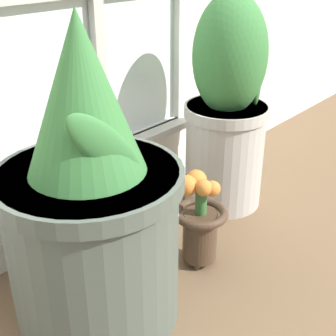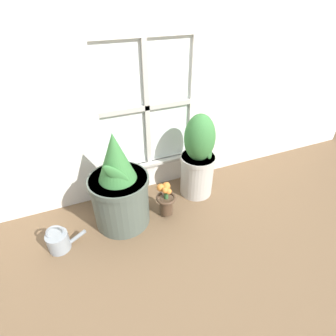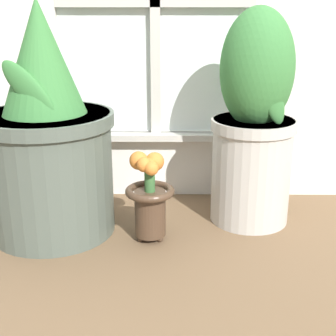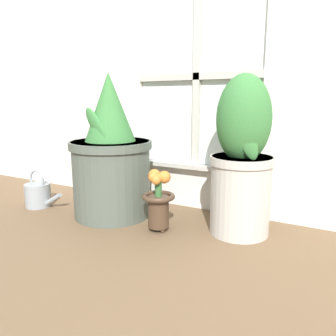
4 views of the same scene
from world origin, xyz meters
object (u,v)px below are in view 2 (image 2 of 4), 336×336
object	(u,v)px
potted_plant_left	(119,189)
flower_vase	(166,199)
potted_plant_right	(198,159)
watering_can	(59,241)

from	to	relation	value
potted_plant_left	flower_vase	xyz separation A→B (m)	(0.32, -0.06, -0.15)
potted_plant_right	flower_vase	bearing A→B (deg)	-155.51
potted_plant_left	potted_plant_right	xyz separation A→B (m)	(0.65, 0.09, 0.03)
potted_plant_left	flower_vase	world-z (taller)	potted_plant_left
potted_plant_left	watering_can	size ratio (longest dim) A/B	2.87
potted_plant_right	flower_vase	world-z (taller)	potted_plant_right
potted_plant_left	watering_can	distance (m)	0.52
potted_plant_left	potted_plant_right	world-z (taller)	potted_plant_left
potted_plant_right	watering_can	size ratio (longest dim) A/B	2.77
potted_plant_right	watering_can	distance (m)	1.15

